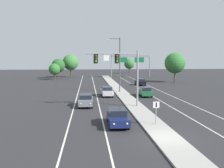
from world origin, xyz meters
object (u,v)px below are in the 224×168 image
car_oncoming_navy (118,117)px  tree_far_left_a (58,66)px  overhead_signal_mast (121,66)px  tree_far_right_c (129,64)px  highway_sign_gantry (131,59)px  median_sign_post (156,109)px  car_oncoming_grey (86,100)px  car_oncoming_silver (107,91)px  car_receding_green (145,91)px  tree_far_left_b (71,62)px  tree_far_left_c (54,69)px  car_receding_black (140,82)px  street_lamp_median (119,61)px  tree_far_right_b (175,63)px

car_oncoming_navy → tree_far_left_a: size_ratio=0.72×
overhead_signal_mast → tree_far_right_c: (13.27, 74.10, -1.28)m
car_oncoming_navy → highway_sign_gantry: bearing=79.2°
median_sign_post → car_oncoming_grey: 12.45m
car_oncoming_silver → car_receding_green: size_ratio=1.01×
tree_far_left_b → median_sign_post: bearing=-79.2°
car_oncoming_grey → highway_sign_gantry: bearing=73.9°
highway_sign_gantry → tree_far_left_c: bearing=-162.2°
overhead_signal_mast → car_oncoming_silver: 11.04m
car_receding_black → tree_far_left_c: tree_far_left_c is taller
car_oncoming_grey → car_oncoming_navy: bearing=-73.0°
tree_far_left_c → car_oncoming_silver: bearing=-69.0°
car_receding_black → tree_far_left_a: size_ratio=0.72×
highway_sign_gantry → tree_far_left_b: 20.43m
highway_sign_gantry → street_lamp_median: bearing=-103.0°
overhead_signal_mast → car_receding_black: (8.20, 26.83, -4.49)m
tree_far_right_b → overhead_signal_mast: bearing=-119.7°
overhead_signal_mast → highway_sign_gantry: size_ratio=0.54×
car_receding_black → tree_far_right_b: (10.48, 5.97, 4.32)m
car_receding_black → car_oncoming_grey: bearing=-116.5°
car_oncoming_grey → street_lamp_median: bearing=65.6°
car_receding_black → tree_far_left_a: 31.92m
overhead_signal_mast → car_oncoming_grey: size_ratio=1.60×
tree_far_right_b → car_receding_black: bearing=-150.3°
tree_far_right_c → overhead_signal_mast: bearing=-100.2°
car_receding_green → tree_far_left_b: (-15.32, 45.55, 4.22)m
car_oncoming_navy → tree_far_left_b: 64.25m
car_oncoming_grey → car_receding_black: same height
tree_far_left_c → car_oncoming_navy: bearing=-76.6°
car_receding_black → tree_far_left_c: 28.32m
highway_sign_gantry → tree_far_right_b: tree_far_right_b is taller
car_oncoming_navy → highway_sign_gantry: highway_sign_gantry is taller
car_oncoming_navy → tree_far_right_c: bearing=79.9°
car_oncoming_silver → tree_far_right_b: 30.43m
tree_far_left_c → median_sign_post: bearing=-73.1°
car_oncoming_grey → car_receding_black: 28.57m
car_receding_green → highway_sign_gantry: (4.87, 42.68, 5.34)m
street_lamp_median → tree_far_left_a: (-15.07, 35.49, -1.72)m
overhead_signal_mast → car_oncoming_grey: 6.50m
car_oncoming_silver → tree_far_left_c: tree_far_left_c is taller
car_oncoming_grey → median_sign_post: bearing=-57.6°
car_oncoming_grey → tree_far_left_a: bearing=100.6°
street_lamp_median → car_oncoming_grey: size_ratio=2.23×
car_oncoming_silver → tree_far_left_c: (-13.06, 34.08, 2.37)m
tree_far_left_a → tree_far_right_c: bearing=42.0°
car_receding_green → street_lamp_median: bearing=126.0°
median_sign_post → tree_far_right_b: tree_far_right_b is taller
overhead_signal_mast → car_receding_green: bearing=60.3°
tree_far_right_b → tree_far_right_c: bearing=97.5°
car_receding_black → tree_far_right_b: 12.81m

